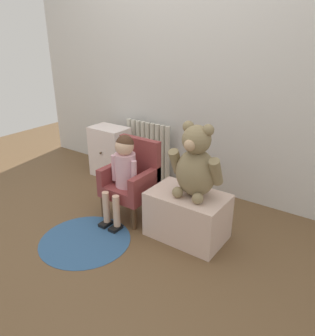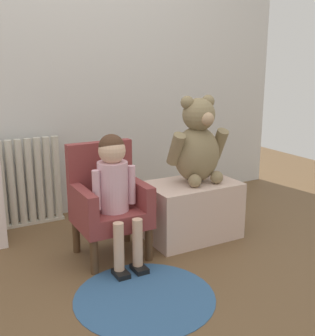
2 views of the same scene
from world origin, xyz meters
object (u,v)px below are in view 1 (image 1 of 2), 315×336
child_figure (123,166)px  large_teddy_bear (196,165)px  radiator (148,151)px  child_armchair (132,179)px  small_dresser (110,152)px  floor_rug (85,240)px  low_bench (187,215)px

child_figure → large_teddy_bear: bearing=8.3°
radiator → child_armchair: (0.35, -0.69, 0.03)m
child_figure → child_armchair: bearing=90.0°
small_dresser → large_teddy_bear: (1.32, -0.51, 0.33)m
small_dresser → floor_rug: 1.26m
radiator → small_dresser: radiator is taller
small_dresser → child_armchair: bearing=-34.5°
radiator → child_figure: size_ratio=0.83×
radiator → low_bench: size_ratio=1.05×
child_armchair → large_teddy_bear: (0.60, -0.02, 0.28)m
low_bench → small_dresser: bearing=157.7°
radiator → child_armchair: 0.77m
child_figure → low_bench: 0.64m
low_bench → floor_rug: (-0.60, -0.50, -0.18)m
low_bench → floor_rug: low_bench is taller
low_bench → large_teddy_bear: large_teddy_bear is taller
low_bench → radiator: bearing=141.8°
floor_rug → radiator: bearing=104.5°
radiator → child_figure: child_figure is taller
low_bench → large_teddy_bear: size_ratio=1.06×
child_figure → low_bench: (0.56, 0.08, -0.29)m
child_figure → low_bench: bearing=7.7°
small_dresser → floor_rug: bearing=-56.5°
floor_rug → child_figure: bearing=85.0°
child_figure → floor_rug: (-0.04, -0.43, -0.47)m
radiator → child_figure: 0.89m
small_dresser → child_figure: 0.96m
low_bench → floor_rug: size_ratio=0.84×
large_teddy_bear → floor_rug: bearing=-141.1°
radiator → low_bench: bearing=-38.2°
small_dresser → child_figure: (0.72, -0.60, 0.20)m
child_armchair → floor_rug: child_armchair is taller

